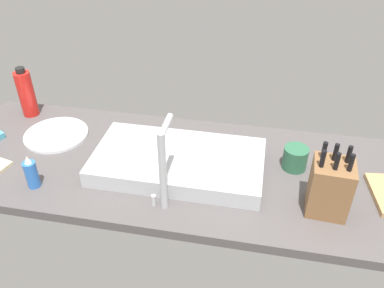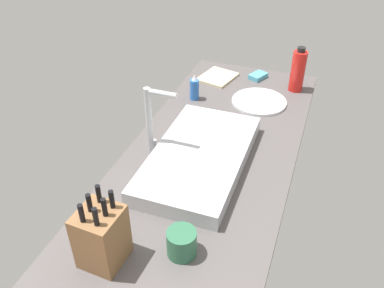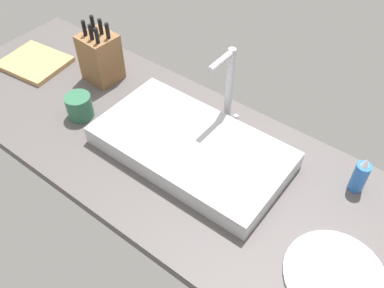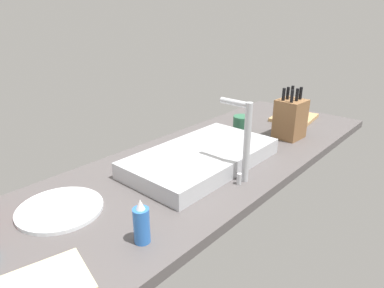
{
  "view_description": "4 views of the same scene",
  "coord_description": "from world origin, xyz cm",
  "px_view_note": "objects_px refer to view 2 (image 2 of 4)",
  "views": [
    {
      "loc": [
        -20.79,
        110.89,
        93.5
      ],
      "look_at": [
        0.88,
        -0.4,
        13.26
      ],
      "focal_mm": 37.4,
      "sensor_mm": 36.0,
      "label": 1
    },
    {
      "loc": [
        -106.86,
        -35.8,
        97.77
      ],
      "look_at": [
        5.85,
        5.0,
        11.69
      ],
      "focal_mm": 38.06,
      "sensor_mm": 36.0,
      "label": 2
    },
    {
      "loc": [
        58.25,
        -66.69,
        98.88
      ],
      "look_at": [
        7.57,
        -0.38,
        11.28
      ],
      "focal_mm": 38.54,
      "sensor_mm": 36.0,
      "label": 3
    },
    {
      "loc": [
        97.44,
        77.95,
        59.83
      ],
      "look_at": [
        7.5,
        -1.22,
        11.87
      ],
      "focal_mm": 31.92,
      "sensor_mm": 36.0,
      "label": 4
    }
  ],
  "objects_px": {
    "faucet": "(152,118)",
    "dinner_plate": "(259,102)",
    "water_bottle": "(298,71)",
    "coffee_mug": "(182,243)",
    "dish_sponge": "(258,76)",
    "knife_block": "(101,236)",
    "dish_towel": "(218,77)",
    "soap_bottle": "(194,89)",
    "sink_basin": "(199,158)"
  },
  "relations": [
    {
      "from": "faucet",
      "to": "dinner_plate",
      "type": "relative_size",
      "value": 1.12
    },
    {
      "from": "water_bottle",
      "to": "coffee_mug",
      "type": "distance_m",
      "value": 1.13
    },
    {
      "from": "faucet",
      "to": "dish_sponge",
      "type": "bearing_deg",
      "value": -17.07
    },
    {
      "from": "faucet",
      "to": "coffee_mug",
      "type": "distance_m",
      "value": 0.51
    },
    {
      "from": "knife_block",
      "to": "dish_towel",
      "type": "xyz_separation_m",
      "value": [
        1.2,
        0.03,
        -0.09
      ]
    },
    {
      "from": "coffee_mug",
      "to": "soap_bottle",
      "type": "bearing_deg",
      "value": 17.34
    },
    {
      "from": "dish_sponge",
      "to": "dish_towel",
      "type": "bearing_deg",
      "value": 109.74
    },
    {
      "from": "sink_basin",
      "to": "soap_bottle",
      "type": "distance_m",
      "value": 0.49
    },
    {
      "from": "knife_block",
      "to": "soap_bottle",
      "type": "relative_size",
      "value": 1.87
    },
    {
      "from": "sink_basin",
      "to": "knife_block",
      "type": "distance_m",
      "value": 0.51
    },
    {
      "from": "sink_basin",
      "to": "knife_block",
      "type": "bearing_deg",
      "value": 167.46
    },
    {
      "from": "faucet",
      "to": "water_bottle",
      "type": "distance_m",
      "value": 0.83
    },
    {
      "from": "dish_sponge",
      "to": "knife_block",
      "type": "bearing_deg",
      "value": 172.71
    },
    {
      "from": "sink_basin",
      "to": "knife_block",
      "type": "height_order",
      "value": "knife_block"
    },
    {
      "from": "water_bottle",
      "to": "dinner_plate",
      "type": "bearing_deg",
      "value": 143.33
    },
    {
      "from": "dinner_plate",
      "to": "dish_sponge",
      "type": "xyz_separation_m",
      "value": [
        0.25,
        0.06,
        0.01
      ]
    },
    {
      "from": "soap_bottle",
      "to": "dinner_plate",
      "type": "xyz_separation_m",
      "value": [
        0.07,
        -0.29,
        -0.05
      ]
    },
    {
      "from": "sink_basin",
      "to": "dish_sponge",
      "type": "distance_m",
      "value": 0.77
    },
    {
      "from": "dinner_plate",
      "to": "coffee_mug",
      "type": "xyz_separation_m",
      "value": [
        -0.93,
        0.02,
        0.04
      ]
    },
    {
      "from": "soap_bottle",
      "to": "coffee_mug",
      "type": "xyz_separation_m",
      "value": [
        -0.87,
        -0.27,
        -0.01
      ]
    },
    {
      "from": "faucet",
      "to": "dinner_plate",
      "type": "height_order",
      "value": "faucet"
    },
    {
      "from": "sink_basin",
      "to": "water_bottle",
      "type": "bearing_deg",
      "value": -19.25
    },
    {
      "from": "sink_basin",
      "to": "dish_sponge",
      "type": "relative_size",
      "value": 6.63
    },
    {
      "from": "soap_bottle",
      "to": "dish_sponge",
      "type": "bearing_deg",
      "value": -36.84
    },
    {
      "from": "sink_basin",
      "to": "dish_sponge",
      "type": "bearing_deg",
      "value": -3.83
    },
    {
      "from": "knife_block",
      "to": "dinner_plate",
      "type": "height_order",
      "value": "knife_block"
    },
    {
      "from": "dish_towel",
      "to": "dinner_plate",
      "type": "bearing_deg",
      "value": -124.79
    },
    {
      "from": "faucet",
      "to": "knife_block",
      "type": "bearing_deg",
      "value": -171.62
    },
    {
      "from": "dinner_plate",
      "to": "dish_towel",
      "type": "relative_size",
      "value": 1.36
    },
    {
      "from": "soap_bottle",
      "to": "dish_sponge",
      "type": "xyz_separation_m",
      "value": [
        0.31,
        -0.23,
        -0.04
      ]
    },
    {
      "from": "water_bottle",
      "to": "dinner_plate",
      "type": "height_order",
      "value": "water_bottle"
    },
    {
      "from": "dinner_plate",
      "to": "dish_towel",
      "type": "bearing_deg",
      "value": 55.21
    },
    {
      "from": "water_bottle",
      "to": "dish_sponge",
      "type": "height_order",
      "value": "water_bottle"
    },
    {
      "from": "sink_basin",
      "to": "faucet",
      "type": "bearing_deg",
      "value": 89.23
    },
    {
      "from": "soap_bottle",
      "to": "water_bottle",
      "type": "bearing_deg",
      "value": -59.69
    },
    {
      "from": "soap_bottle",
      "to": "dish_towel",
      "type": "xyz_separation_m",
      "value": [
        0.24,
        -0.04,
        -0.05
      ]
    },
    {
      "from": "knife_block",
      "to": "dish_sponge",
      "type": "height_order",
      "value": "knife_block"
    },
    {
      "from": "knife_block",
      "to": "water_bottle",
      "type": "bearing_deg",
      "value": -12.94
    },
    {
      "from": "dinner_plate",
      "to": "dish_towel",
      "type": "height_order",
      "value": "same"
    },
    {
      "from": "soap_bottle",
      "to": "dish_towel",
      "type": "height_order",
      "value": "soap_bottle"
    },
    {
      "from": "faucet",
      "to": "coffee_mug",
      "type": "relative_size",
      "value": 3.24
    },
    {
      "from": "faucet",
      "to": "knife_block",
      "type": "distance_m",
      "value": 0.51
    },
    {
      "from": "faucet",
      "to": "dish_sponge",
      "type": "distance_m",
      "value": 0.82
    },
    {
      "from": "dish_sponge",
      "to": "water_bottle",
      "type": "bearing_deg",
      "value": -107.29
    },
    {
      "from": "sink_basin",
      "to": "faucet",
      "type": "height_order",
      "value": "faucet"
    },
    {
      "from": "coffee_mug",
      "to": "faucet",
      "type": "bearing_deg",
      "value": 33.62
    },
    {
      "from": "faucet",
      "to": "soap_bottle",
      "type": "distance_m",
      "value": 0.47
    },
    {
      "from": "sink_basin",
      "to": "dish_sponge",
      "type": "xyz_separation_m",
      "value": [
        0.77,
        -0.05,
        -0.02
      ]
    },
    {
      "from": "dinner_plate",
      "to": "soap_bottle",
      "type": "bearing_deg",
      "value": 102.93
    },
    {
      "from": "knife_block",
      "to": "soap_bottle",
      "type": "distance_m",
      "value": 0.96
    }
  ]
}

